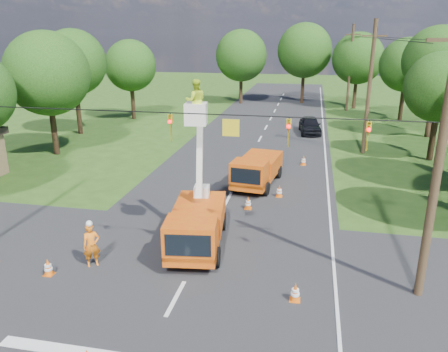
% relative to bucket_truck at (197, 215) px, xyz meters
% --- Properties ---
extents(ground, '(140.00, 140.00, 0.00)m').
position_rel_bucket_truck_xyz_m(ground, '(0.24, 16.01, -1.56)').
color(ground, '#284A16').
rests_on(ground, ground).
extents(road_main, '(12.00, 100.00, 0.06)m').
position_rel_bucket_truck_xyz_m(road_main, '(0.24, 16.01, -1.56)').
color(road_main, black).
rests_on(road_main, ground).
extents(road_cross, '(56.00, 10.00, 0.07)m').
position_rel_bucket_truck_xyz_m(road_cross, '(0.24, -1.99, -1.56)').
color(road_cross, black).
rests_on(road_cross, ground).
extents(edge_line, '(0.12, 90.00, 0.02)m').
position_rel_bucket_truck_xyz_m(edge_line, '(5.84, 16.01, -1.56)').
color(edge_line, silver).
rests_on(edge_line, ground).
extents(bucket_truck, '(2.78, 5.76, 7.25)m').
position_rel_bucket_truck_xyz_m(bucket_truck, '(0.00, 0.00, 0.00)').
color(bucket_truck, '#CD3F0E').
rests_on(bucket_truck, ground).
extents(second_truck, '(2.73, 5.65, 2.04)m').
position_rel_bucket_truck_xyz_m(second_truck, '(1.52, 8.60, -0.50)').
color(second_truck, '#CD3F0E').
rests_on(second_truck, ground).
extents(ground_worker, '(0.81, 0.76, 1.85)m').
position_rel_bucket_truck_xyz_m(ground_worker, '(-3.73, -2.41, -0.64)').
color(ground_worker, '#F85814').
rests_on(ground_worker, ground).
extents(distant_car, '(2.36, 4.75, 1.56)m').
position_rel_bucket_truck_xyz_m(distant_car, '(4.52, 24.38, -0.78)').
color(distant_car, black).
rests_on(distant_car, ground).
extents(traffic_cone_2, '(0.38, 0.38, 0.71)m').
position_rel_bucket_truck_xyz_m(traffic_cone_2, '(1.56, 4.77, -1.20)').
color(traffic_cone_2, '#DD5A0B').
rests_on(traffic_cone_2, ground).
extents(traffic_cone_3, '(0.38, 0.38, 0.71)m').
position_rel_bucket_truck_xyz_m(traffic_cone_3, '(3.05, 6.92, -1.20)').
color(traffic_cone_3, '#DD5A0B').
rests_on(traffic_cone_3, ground).
extents(traffic_cone_4, '(0.38, 0.38, 0.71)m').
position_rel_bucket_truck_xyz_m(traffic_cone_4, '(-5.08, -3.42, -1.20)').
color(traffic_cone_4, '#DD5A0B').
rests_on(traffic_cone_4, ground).
extents(traffic_cone_7, '(0.38, 0.38, 0.71)m').
position_rel_bucket_truck_xyz_m(traffic_cone_7, '(4.24, 13.64, -1.20)').
color(traffic_cone_7, '#DD5A0B').
rests_on(traffic_cone_7, ground).
extents(traffic_cone_8, '(0.38, 0.38, 0.71)m').
position_rel_bucket_truck_xyz_m(traffic_cone_8, '(4.40, -3.27, -1.20)').
color(traffic_cone_8, '#DD5A0B').
rests_on(traffic_cone_8, ground).
extents(pole_right_near, '(1.80, 0.30, 10.00)m').
position_rel_bucket_truck_xyz_m(pole_right_near, '(8.74, -1.99, 3.54)').
color(pole_right_near, '#4C3823').
rests_on(pole_right_near, ground).
extents(pole_right_mid, '(1.80, 0.30, 10.00)m').
position_rel_bucket_truck_xyz_m(pole_right_mid, '(8.74, 18.01, 3.54)').
color(pole_right_mid, '#4C3823').
rests_on(pole_right_mid, ground).
extents(pole_right_far, '(1.80, 0.30, 10.00)m').
position_rel_bucket_truck_xyz_m(pole_right_far, '(8.74, 38.01, 3.54)').
color(pole_right_far, '#4C3823').
rests_on(pole_right_far, ground).
extents(signal_span, '(18.00, 0.29, 1.07)m').
position_rel_bucket_truck_xyz_m(signal_span, '(2.47, -2.00, 4.32)').
color(signal_span, black).
rests_on(signal_span, ground).
extents(tree_left_d, '(6.20, 6.20, 9.24)m').
position_rel_bucket_truck_xyz_m(tree_left_d, '(-14.76, 13.01, 4.56)').
color(tree_left_d, '#382616').
rests_on(tree_left_d, ground).
extents(tree_left_e, '(5.80, 5.80, 9.41)m').
position_rel_bucket_truck_xyz_m(tree_left_e, '(-16.56, 20.01, 4.93)').
color(tree_left_e, '#382616').
rests_on(tree_left_e, ground).
extents(tree_left_f, '(5.40, 5.40, 8.40)m').
position_rel_bucket_truck_xyz_m(tree_left_f, '(-14.56, 28.01, 4.12)').
color(tree_left_f, '#382616').
rests_on(tree_left_f, ground).
extents(tree_right_c, '(5.00, 5.00, 7.83)m').
position_rel_bucket_truck_xyz_m(tree_right_c, '(13.44, 17.01, 3.75)').
color(tree_right_c, '#382616').
rests_on(tree_right_c, ground).
extents(tree_right_d, '(6.00, 6.00, 9.70)m').
position_rel_bucket_truck_xyz_m(tree_right_d, '(15.04, 25.01, 5.11)').
color(tree_right_d, '#382616').
rests_on(tree_right_d, ground).
extents(tree_right_e, '(5.60, 5.60, 8.63)m').
position_rel_bucket_truck_xyz_m(tree_right_e, '(14.04, 33.01, 4.25)').
color(tree_right_e, '#382616').
rests_on(tree_right_e, ground).
extents(tree_far_a, '(6.60, 6.60, 9.50)m').
position_rel_bucket_truck_xyz_m(tree_far_a, '(-4.76, 41.01, 4.63)').
color(tree_far_a, '#382616').
rests_on(tree_far_a, ground).
extents(tree_far_b, '(7.00, 7.00, 10.32)m').
position_rel_bucket_truck_xyz_m(tree_far_b, '(3.24, 43.01, 5.25)').
color(tree_far_b, '#382616').
rests_on(tree_far_b, ground).
extents(tree_far_c, '(6.20, 6.20, 9.18)m').
position_rel_bucket_truck_xyz_m(tree_far_c, '(9.74, 40.01, 4.50)').
color(tree_far_c, '#382616').
rests_on(tree_far_c, ground).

